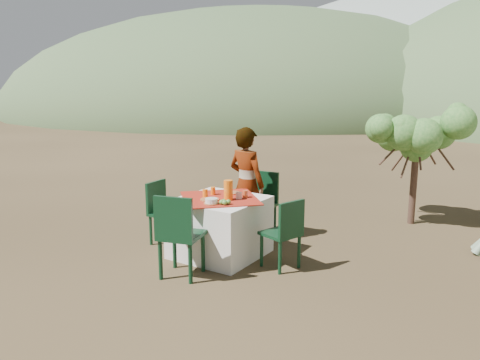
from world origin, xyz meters
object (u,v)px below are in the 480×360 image
at_px(juice_pitcher, 228,190).
at_px(chair_right, 285,231).
at_px(chair_far, 261,201).
at_px(chair_left, 163,209).
at_px(person, 247,184).
at_px(shrub_tree, 421,141).
at_px(table, 220,226).
at_px(chair_near, 178,232).

bearing_deg(juice_pitcher, chair_right, 4.64).
bearing_deg(chair_far, chair_left, -135.99).
distance_m(person, juice_pitcher, 0.80).
bearing_deg(chair_right, shrub_tree, -179.31).
bearing_deg(chair_right, chair_left, -70.07).
relative_size(table, person, 0.81).
distance_m(chair_near, shrub_tree, 4.19).
distance_m(chair_left, juice_pitcher, 1.18).
bearing_deg(shrub_tree, chair_far, -133.87).
distance_m(chair_right, shrub_tree, 3.07).
bearing_deg(shrub_tree, person, -131.33).
bearing_deg(person, chair_far, -99.42).
relative_size(chair_near, chair_left, 1.13).
relative_size(chair_right, person, 0.53).
height_order(table, chair_left, chair_left).
bearing_deg(chair_right, juice_pitcher, -67.37).
bearing_deg(chair_near, person, -101.40).
relative_size(table, chair_right, 1.53).
relative_size(chair_right, juice_pitcher, 3.42).
bearing_deg(shrub_tree, chair_left, -133.61).
relative_size(chair_far, shrub_tree, 0.56).
height_order(chair_far, chair_near, chair_near).
height_order(chair_far, person, person).
distance_m(chair_far, chair_near, 1.88).
xyz_separation_m(chair_near, shrub_tree, (1.76, 3.72, 0.77)).
xyz_separation_m(chair_far, chair_left, (-0.98, -1.04, -0.04)).
xyz_separation_m(chair_near, person, (-0.10, 1.61, 0.26)).
relative_size(chair_near, chair_right, 1.15).
bearing_deg(table, chair_far, 88.39).
xyz_separation_m(table, chair_left, (-0.95, -0.04, 0.10)).
distance_m(person, shrub_tree, 2.86).
height_order(chair_left, chair_right, chair_left).
distance_m(chair_left, shrub_tree, 4.07).
relative_size(chair_near, person, 0.61).
relative_size(chair_far, chair_near, 0.95).
distance_m(table, chair_far, 1.02).
bearing_deg(table, chair_left, -177.85).
xyz_separation_m(chair_far, person, (-0.09, -0.27, 0.28)).
xyz_separation_m(table, chair_right, (0.92, 0.03, 0.09)).
height_order(person, juice_pitcher, person).
bearing_deg(juice_pitcher, shrub_tree, 60.30).
xyz_separation_m(shrub_tree, juice_pitcher, (-1.65, -2.88, -0.43)).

